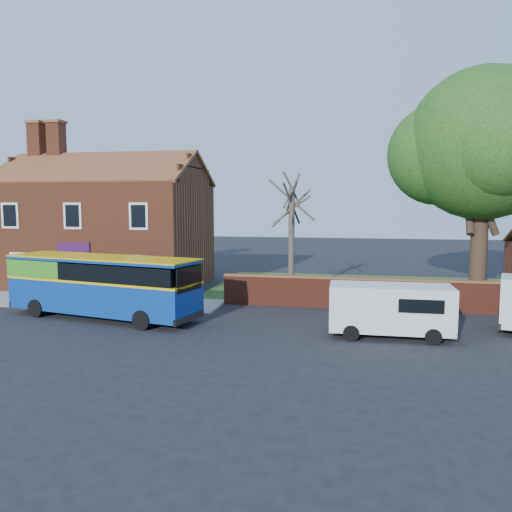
# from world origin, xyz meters

# --- Properties ---
(ground) EXTENTS (120.00, 120.00, 0.00)m
(ground) POSITION_xyz_m (0.00, 0.00, 0.00)
(ground) COLOR black
(ground) RESTS_ON ground
(pavement) EXTENTS (18.00, 3.50, 0.12)m
(pavement) POSITION_xyz_m (-7.00, 5.75, 0.06)
(pavement) COLOR gray
(pavement) RESTS_ON ground
(kerb) EXTENTS (18.00, 0.15, 0.14)m
(kerb) POSITION_xyz_m (-7.00, 4.00, 0.07)
(kerb) COLOR slate
(kerb) RESTS_ON ground
(grass_strip) EXTENTS (26.00, 12.00, 0.04)m
(grass_strip) POSITION_xyz_m (13.00, 13.00, 0.02)
(grass_strip) COLOR #426B28
(grass_strip) RESTS_ON ground
(shop_building) EXTENTS (12.30, 8.13, 10.50)m
(shop_building) POSITION_xyz_m (-7.02, 11.50, 3.41)
(shop_building) COLOR brown
(shop_building) RESTS_ON ground
(boundary_wall) EXTENTS (22.00, 0.38, 1.60)m
(boundary_wall) POSITION_xyz_m (13.00, 7.00, 0.81)
(boundary_wall) COLOR maroon
(boundary_wall) RESTS_ON ground
(bus) EXTENTS (9.69, 4.33, 2.87)m
(bus) POSITION_xyz_m (-2.99, 2.75, 1.63)
(bus) COLOR navy
(bus) RESTS_ON ground
(van_near) EXTENTS (4.77, 2.03, 2.08)m
(van_near) POSITION_xyz_m (10.17, 1.85, 1.17)
(van_near) COLOR silver
(van_near) RESTS_ON ground
(large_tree) EXTENTS (10.28, 8.14, 12.54)m
(large_tree) POSITION_xyz_m (15.49, 10.99, 8.21)
(large_tree) COLOR black
(large_tree) RESTS_ON ground
(bare_tree) EXTENTS (2.52, 3.00, 6.72)m
(bare_tree) POSITION_xyz_m (5.13, 10.30, 3.45)
(bare_tree) COLOR #4C4238
(bare_tree) RESTS_ON ground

